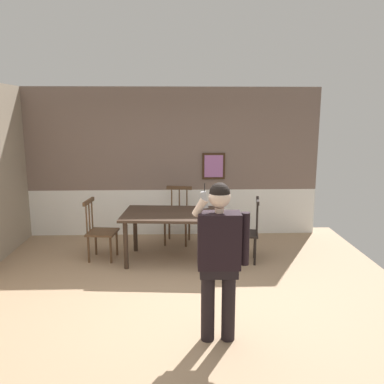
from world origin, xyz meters
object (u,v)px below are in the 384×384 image
chair_near_window (178,217)px  chair_by_doorway (100,231)px  chair_at_table_head (247,232)px  person_figure (220,252)px  dining_table (173,219)px

chair_near_window → chair_by_doorway: 1.46m
chair_near_window → chair_at_table_head: bearing=149.1°
chair_by_doorway → chair_at_table_head: size_ratio=0.96×
chair_near_window → person_figure: bearing=108.4°
dining_table → chair_by_doorway: 1.18m
chair_by_doorway → person_figure: person_figure is taller
chair_at_table_head → person_figure: bearing=172.8°
chair_at_table_head → chair_near_window: bearing=58.1°
chair_at_table_head → person_figure: person_figure is taller
chair_by_doorway → chair_at_table_head: (2.32, -0.18, 0.01)m
dining_table → chair_at_table_head: bearing=-4.5°
chair_near_window → chair_at_table_head: 1.45m
dining_table → person_figure: person_figure is taller
chair_by_doorway → chair_near_window: bearing=129.3°
chair_near_window → chair_at_table_head: size_ratio=0.99×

